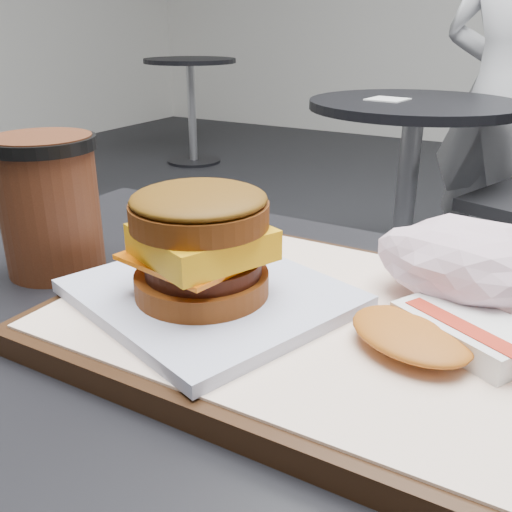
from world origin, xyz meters
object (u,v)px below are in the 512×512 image
(breakfast_sandwich, at_px, (204,256))
(crumpled_wrapper, at_px, (472,263))
(hash_brown, at_px, (442,332))
(neighbor_table, at_px, (409,160))
(serving_tray, at_px, (315,322))
(coffee_cup, at_px, (49,200))
(patron, at_px, (504,96))

(breakfast_sandwich, bearing_deg, crumpled_wrapper, 31.88)
(hash_brown, xyz_separation_m, neighbor_table, (-0.45, 1.60, -0.25))
(serving_tray, relative_size, hash_brown, 2.82)
(coffee_cup, distance_m, patron, 2.02)
(breakfast_sandwich, relative_size, patron, 0.16)
(breakfast_sandwich, relative_size, neighbor_table, 0.31)
(neighbor_table, bearing_deg, coffee_cup, -86.55)
(serving_tray, height_order, neighbor_table, serving_tray)
(crumpled_wrapper, xyz_separation_m, coffee_cup, (-0.36, -0.09, 0.02))
(breakfast_sandwich, distance_m, patron, 2.04)
(breakfast_sandwich, bearing_deg, patron, 91.75)
(hash_brown, relative_size, coffee_cup, 1.06)
(hash_brown, bearing_deg, neighbor_table, 105.81)
(serving_tray, relative_size, crumpled_wrapper, 2.74)
(crumpled_wrapper, bearing_deg, hash_brown, -90.90)
(breakfast_sandwich, relative_size, coffee_cup, 1.84)
(patron, bearing_deg, hash_brown, 116.42)
(breakfast_sandwich, bearing_deg, coffee_cup, 173.58)
(patron, bearing_deg, coffee_cup, 106.32)
(breakfast_sandwich, bearing_deg, neighbor_table, 99.85)
(crumpled_wrapper, bearing_deg, breakfast_sandwich, -148.12)
(hash_brown, height_order, crumpled_wrapper, crumpled_wrapper)
(serving_tray, relative_size, neighbor_table, 0.51)
(breakfast_sandwich, xyz_separation_m, hash_brown, (0.17, 0.03, -0.03))
(hash_brown, distance_m, patron, 2.02)
(serving_tray, xyz_separation_m, hash_brown, (0.09, -0.00, 0.02))
(breakfast_sandwich, distance_m, crumpled_wrapper, 0.20)
(hash_brown, height_order, coffee_cup, coffee_cup)
(serving_tray, height_order, breakfast_sandwich, breakfast_sandwich)
(coffee_cup, relative_size, patron, 0.09)
(breakfast_sandwich, bearing_deg, hash_brown, 9.13)
(neighbor_table, relative_size, patron, 0.51)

